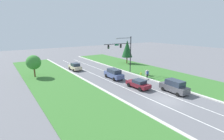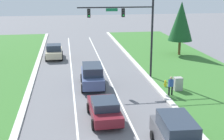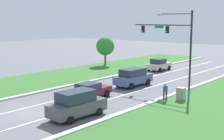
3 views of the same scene
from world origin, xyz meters
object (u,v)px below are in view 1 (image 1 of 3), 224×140
Objects in this scene: pedestrian at (147,73)px; conifer_near_right_tree at (127,49)px; slate_blue_suv at (114,74)px; fire_hydrant at (141,74)px; burgundy_sedan at (138,84)px; oak_near_left_tree at (34,62)px; utility_cabinet at (147,73)px; champagne_sedan at (75,67)px; traffic_signal_mast at (124,50)px; graphite_suv at (174,86)px.

conifer_near_right_tree is at bearing -117.32° from pedestrian.
slate_blue_suv is 6.66m from fire_hydrant.
burgundy_sedan is 22.55m from oak_near_left_tree.
burgundy_sedan is 3.73× the size of utility_cabinet.
champagne_sedan is 16.50m from fire_hydrant.
traffic_signal_mast is at bearing 65.46° from burgundy_sedan.
champagne_sedan is 3.53× the size of utility_cabinet.
graphite_suv is (3.36, -4.89, 0.26)m from burgundy_sedan.
fire_hydrant is at bearing 124.38° from utility_cabinet.
graphite_suv is at bearing -53.27° from oak_near_left_tree.
champagne_sedan is 6.25× the size of fire_hydrant.
burgundy_sedan is at bearing -86.61° from slate_blue_suv.
burgundy_sedan is 8.67m from utility_cabinet.
pedestrian is at bearing -35.41° from oak_near_left_tree.
oak_near_left_tree is (-19.65, 13.97, 2.28)m from pedestrian.
traffic_signal_mast is at bearing 27.64° from slate_blue_suv.
slate_blue_suv is 7.29× the size of fire_hydrant.
conifer_near_right_tree is at bearing 47.68° from traffic_signal_mast.
traffic_signal_mast is 5.02× the size of pedestrian.
traffic_signal_mast reaches higher than champagne_sedan.
burgundy_sedan is at bearing -136.21° from fire_hydrant.
champagne_sedan is 2.59× the size of pedestrian.
fire_hydrant is 23.32m from oak_near_left_tree.
oak_near_left_tree is (-9.68, -1.17, 2.33)m from champagne_sedan.
champagne_sedan is 0.92× the size of oak_near_left_tree.
slate_blue_suv is at bearing 169.18° from fire_hydrant.
pedestrian is 0.24× the size of conifer_near_right_tree.
oak_near_left_tree is (-16.95, 22.72, 2.15)m from graphite_suv.
pedestrian is 24.22m from oak_near_left_tree.
burgundy_sedan is 22.38m from conifer_near_right_tree.
utility_cabinet is at bearing -31.86° from oak_near_left_tree.
fire_hydrant is 0.15× the size of oak_near_left_tree.
oak_near_left_tree reaches higher than slate_blue_suv.
utility_cabinet is 1.77× the size of fire_hydrant.
graphite_suv is at bearing -92.09° from traffic_signal_mast.
champagne_sedan is 0.86× the size of slate_blue_suv.
slate_blue_suv is (3.75, -11.68, 0.17)m from champagne_sedan.
traffic_signal_mast is 19.60m from oak_near_left_tree.
utility_cabinet is (11.01, -14.03, -0.27)m from champagne_sedan.
conifer_near_right_tree reaches higher than burgundy_sedan.
slate_blue_suv is at bearing 89.47° from burgundy_sedan.
burgundy_sedan is 5.94m from graphite_suv.
traffic_signal_mast is at bearing 126.99° from utility_cabinet.
champagne_sedan is 18.13m from pedestrian.
champagne_sedan reaches higher than pedestrian.
oak_near_left_tree is at bearing 148.14° from utility_cabinet.
fire_hydrant is (6.34, 6.08, -0.46)m from burgundy_sedan.
traffic_signal_mast is 13.33m from champagne_sedan.
graphite_suv is 12.71m from slate_blue_suv.
graphite_suv is 2.88× the size of pedestrian.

